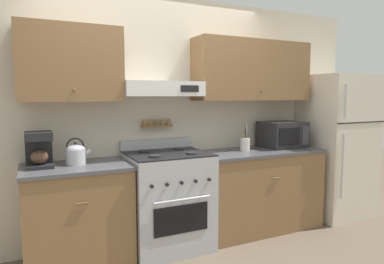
{
  "coord_description": "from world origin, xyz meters",
  "views": [
    {
      "loc": [
        -1.21,
        -2.79,
        1.51
      ],
      "look_at": [
        0.25,
        0.27,
        1.16
      ],
      "focal_mm": 32.0,
      "sensor_mm": 36.0,
      "label": 1
    }
  ],
  "objects_px": {
    "refrigerator": "(337,146)",
    "utensil_crock": "(245,144)",
    "tea_kettle": "(76,154)",
    "stove_range": "(168,200)",
    "microwave": "(282,134)",
    "coffee_maker": "(39,149)"
  },
  "relations": [
    {
      "from": "microwave",
      "to": "utensil_crock",
      "type": "bearing_deg",
      "value": -178.12
    },
    {
      "from": "tea_kettle",
      "to": "refrigerator",
      "type": "bearing_deg",
      "value": -1.42
    },
    {
      "from": "tea_kettle",
      "to": "utensil_crock",
      "type": "xyz_separation_m",
      "value": [
        1.81,
        0.0,
        -0.02
      ]
    },
    {
      "from": "coffee_maker",
      "to": "utensil_crock",
      "type": "relative_size",
      "value": 1.04
    },
    {
      "from": "refrigerator",
      "to": "tea_kettle",
      "type": "bearing_deg",
      "value": 178.58
    },
    {
      "from": "stove_range",
      "to": "tea_kettle",
      "type": "relative_size",
      "value": 4.41
    },
    {
      "from": "refrigerator",
      "to": "stove_range",
      "type": "bearing_deg",
      "value": 179.75
    },
    {
      "from": "refrigerator",
      "to": "utensil_crock",
      "type": "bearing_deg",
      "value": 176.67
    },
    {
      "from": "tea_kettle",
      "to": "utensil_crock",
      "type": "bearing_deg",
      "value": 0.0
    },
    {
      "from": "utensil_crock",
      "to": "refrigerator",
      "type": "bearing_deg",
      "value": -3.33
    },
    {
      "from": "stove_range",
      "to": "microwave",
      "type": "relative_size",
      "value": 2.18
    },
    {
      "from": "microwave",
      "to": "refrigerator",
      "type": "bearing_deg",
      "value": -6.8
    },
    {
      "from": "stove_range",
      "to": "microwave",
      "type": "bearing_deg",
      "value": 3.29
    },
    {
      "from": "tea_kettle",
      "to": "coffee_maker",
      "type": "distance_m",
      "value": 0.3
    },
    {
      "from": "coffee_maker",
      "to": "utensil_crock",
      "type": "height_order",
      "value": "coffee_maker"
    },
    {
      "from": "microwave",
      "to": "utensil_crock",
      "type": "xyz_separation_m",
      "value": [
        -0.54,
        -0.02,
        -0.07
      ]
    },
    {
      "from": "refrigerator",
      "to": "utensil_crock",
      "type": "relative_size",
      "value": 6.04
    },
    {
      "from": "coffee_maker",
      "to": "refrigerator",
      "type": "bearing_deg",
      "value": -1.81
    },
    {
      "from": "coffee_maker",
      "to": "utensil_crock",
      "type": "bearing_deg",
      "value": -0.84
    },
    {
      "from": "stove_range",
      "to": "refrigerator",
      "type": "xyz_separation_m",
      "value": [
        2.31,
        -0.01,
        0.4
      ]
    },
    {
      "from": "tea_kettle",
      "to": "stove_range",
      "type": "bearing_deg",
      "value": -4.59
    },
    {
      "from": "stove_range",
      "to": "refrigerator",
      "type": "distance_m",
      "value": 2.34
    }
  ]
}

